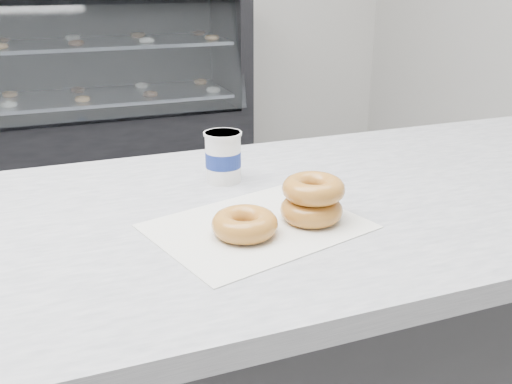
{
  "coord_description": "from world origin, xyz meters",
  "views": [
    {
      "loc": [
        -0.03,
        -1.51,
        1.3
      ],
      "look_at": [
        0.31,
        -0.63,
        0.94
      ],
      "focal_mm": 40.0,
      "sensor_mm": 36.0,
      "label": 1
    }
  ],
  "objects_px": {
    "donut_single": "(245,224)",
    "coffee_cup": "(223,156)",
    "donut_stack": "(312,199)",
    "display_case": "(48,114)"
  },
  "relations": [
    {
      "from": "donut_single",
      "to": "coffee_cup",
      "type": "xyz_separation_m",
      "value": [
        0.05,
        0.26,
        0.03
      ]
    },
    {
      "from": "donut_stack",
      "to": "coffee_cup",
      "type": "bearing_deg",
      "value": 108.38
    },
    {
      "from": "coffee_cup",
      "to": "donut_single",
      "type": "bearing_deg",
      "value": -82.92
    },
    {
      "from": "donut_single",
      "to": "display_case",
      "type": "bearing_deg",
      "value": 95.18
    },
    {
      "from": "display_case",
      "to": "donut_single",
      "type": "distance_m",
      "value": 2.88
    },
    {
      "from": "display_case",
      "to": "donut_stack",
      "type": "height_order",
      "value": "display_case"
    },
    {
      "from": "display_case",
      "to": "coffee_cup",
      "type": "relative_size",
      "value": 23.18
    },
    {
      "from": "donut_single",
      "to": "donut_stack",
      "type": "relative_size",
      "value": 0.96
    },
    {
      "from": "donut_single",
      "to": "coffee_cup",
      "type": "distance_m",
      "value": 0.27
    },
    {
      "from": "donut_stack",
      "to": "coffee_cup",
      "type": "xyz_separation_m",
      "value": [
        -0.08,
        0.25,
        0.01
      ]
    }
  ]
}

